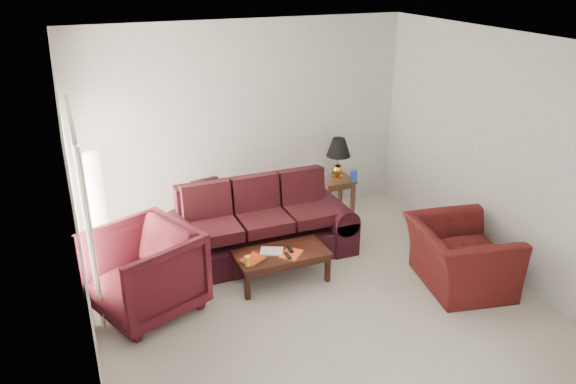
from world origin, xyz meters
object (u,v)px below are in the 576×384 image
object	(u,v)px
floor_lamp	(98,204)
armchair_right	(459,256)
armchair_left	(144,272)
sofa	(262,222)
end_table	(335,195)
coffee_table	(281,266)

from	to	relation	value
floor_lamp	armchair_right	xyz separation A→B (m)	(3.99, -2.49, -0.34)
armchair_left	armchair_right	xyz separation A→B (m)	(3.66, -0.90, -0.11)
sofa	end_table	bearing A→B (deg)	25.88
armchair_left	coffee_table	xyz separation A→B (m)	(1.67, 0.01, -0.30)
sofa	floor_lamp	world-z (taller)	floor_lamp
end_table	armchair_right	bearing A→B (deg)	-80.48
end_table	armchair_right	distance (m)	2.57
sofa	coffee_table	xyz separation A→B (m)	(0.01, -0.69, -0.30)
end_table	armchair_right	size ratio (longest dim) A/B	0.46
end_table	floor_lamp	world-z (taller)	floor_lamp
floor_lamp	armchair_right	bearing A→B (deg)	-31.95
sofa	armchair_right	xyz separation A→B (m)	(2.00, -1.60, -0.11)
coffee_table	armchair_right	bearing A→B (deg)	-3.69
sofa	end_table	size ratio (longest dim) A/B	4.37
sofa	coffee_table	distance (m)	0.76
sofa	armchair_left	bearing A→B (deg)	-161.98
end_table	coffee_table	bearing A→B (deg)	-133.93
end_table	armchair_right	xyz separation A→B (m)	(0.43, -2.54, 0.11)
armchair_left	end_table	bearing A→B (deg)	93.59
floor_lamp	armchair_left	bearing A→B (deg)	-78.24
sofa	coffee_table	bearing A→B (deg)	-94.24
floor_lamp	coffee_table	distance (m)	2.61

